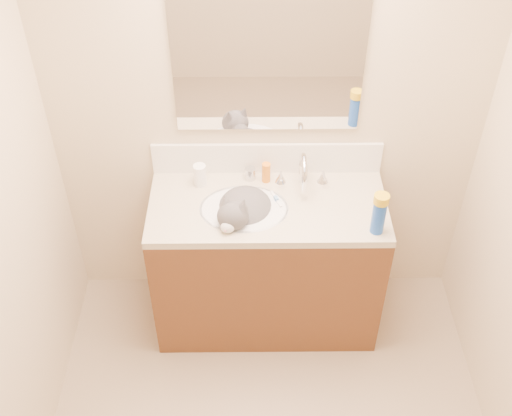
{
  "coord_description": "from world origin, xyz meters",
  "views": [
    {
      "loc": [
        -0.08,
        -1.44,
        2.99
      ],
      "look_at": [
        -0.06,
        0.92,
        0.88
      ],
      "focal_mm": 45.0,
      "sensor_mm": 36.0,
      "label": 1
    }
  ],
  "objects_px": {
    "silver_jar": "(250,174)",
    "spray_can": "(378,217)",
    "vanity_cabinet": "(267,266)",
    "faucet": "(303,174)",
    "basin": "(244,219)",
    "amber_bottle": "(266,172)",
    "cat": "(243,213)",
    "pill_bottle": "(200,175)"
  },
  "relations": [
    {
      "from": "vanity_cabinet",
      "to": "pill_bottle",
      "type": "relative_size",
      "value": 10.03
    },
    {
      "from": "silver_jar",
      "to": "basin",
      "type": "bearing_deg",
      "value": -97.66
    },
    {
      "from": "spray_can",
      "to": "faucet",
      "type": "bearing_deg",
      "value": 135.05
    },
    {
      "from": "silver_jar",
      "to": "spray_can",
      "type": "bearing_deg",
      "value": -33.78
    },
    {
      "from": "pill_bottle",
      "to": "silver_jar",
      "type": "xyz_separation_m",
      "value": [
        0.26,
        0.04,
        -0.03
      ]
    },
    {
      "from": "spray_can",
      "to": "basin",
      "type": "bearing_deg",
      "value": 165.22
    },
    {
      "from": "vanity_cabinet",
      "to": "cat",
      "type": "distance_m",
      "value": 0.44
    },
    {
      "from": "pill_bottle",
      "to": "spray_can",
      "type": "distance_m",
      "value": 0.94
    },
    {
      "from": "vanity_cabinet",
      "to": "amber_bottle",
      "type": "relative_size",
      "value": 10.87
    },
    {
      "from": "silver_jar",
      "to": "pill_bottle",
      "type": "bearing_deg",
      "value": -170.55
    },
    {
      "from": "silver_jar",
      "to": "spray_can",
      "type": "xyz_separation_m",
      "value": [
        0.6,
        -0.4,
        0.06
      ]
    },
    {
      "from": "vanity_cabinet",
      "to": "faucet",
      "type": "relative_size",
      "value": 4.29
    },
    {
      "from": "cat",
      "to": "silver_jar",
      "type": "height_order",
      "value": "cat"
    },
    {
      "from": "pill_bottle",
      "to": "cat",
      "type": "bearing_deg",
      "value": -41.34
    },
    {
      "from": "faucet",
      "to": "spray_can",
      "type": "xyz_separation_m",
      "value": [
        0.34,
        -0.33,
        0.0
      ]
    },
    {
      "from": "cat",
      "to": "amber_bottle",
      "type": "relative_size",
      "value": 4.02
    },
    {
      "from": "faucet",
      "to": "silver_jar",
      "type": "distance_m",
      "value": 0.28
    },
    {
      "from": "basin",
      "to": "vanity_cabinet",
      "type": "bearing_deg",
      "value": 14.04
    },
    {
      "from": "vanity_cabinet",
      "to": "basin",
      "type": "xyz_separation_m",
      "value": [
        -0.12,
        -0.03,
        0.38
      ]
    },
    {
      "from": "amber_bottle",
      "to": "cat",
      "type": "bearing_deg",
      "value": -118.36
    },
    {
      "from": "vanity_cabinet",
      "to": "spray_can",
      "type": "height_order",
      "value": "spray_can"
    },
    {
      "from": "cat",
      "to": "amber_bottle",
      "type": "xyz_separation_m",
      "value": [
        0.12,
        0.22,
        0.08
      ]
    },
    {
      "from": "silver_jar",
      "to": "spray_can",
      "type": "distance_m",
      "value": 0.73
    },
    {
      "from": "cat",
      "to": "pill_bottle",
      "type": "height_order",
      "value": "cat"
    },
    {
      "from": "basin",
      "to": "faucet",
      "type": "height_order",
      "value": "faucet"
    },
    {
      "from": "faucet",
      "to": "spray_can",
      "type": "height_order",
      "value": "faucet"
    },
    {
      "from": "vanity_cabinet",
      "to": "silver_jar",
      "type": "bearing_deg",
      "value": 113.17
    },
    {
      "from": "basin",
      "to": "cat",
      "type": "distance_m",
      "value": 0.04
    },
    {
      "from": "silver_jar",
      "to": "amber_bottle",
      "type": "distance_m",
      "value": 0.09
    },
    {
      "from": "basin",
      "to": "amber_bottle",
      "type": "relative_size",
      "value": 4.07
    },
    {
      "from": "basin",
      "to": "amber_bottle",
      "type": "bearing_deg",
      "value": 62.09
    },
    {
      "from": "silver_jar",
      "to": "amber_bottle",
      "type": "height_order",
      "value": "amber_bottle"
    },
    {
      "from": "vanity_cabinet",
      "to": "pill_bottle",
      "type": "distance_m",
      "value": 0.64
    },
    {
      "from": "cat",
      "to": "amber_bottle",
      "type": "height_order",
      "value": "cat"
    },
    {
      "from": "amber_bottle",
      "to": "pill_bottle",
      "type": "bearing_deg",
      "value": -176.03
    },
    {
      "from": "amber_bottle",
      "to": "spray_can",
      "type": "height_order",
      "value": "spray_can"
    },
    {
      "from": "cat",
      "to": "silver_jar",
      "type": "bearing_deg",
      "value": 104.28
    },
    {
      "from": "basin",
      "to": "faucet",
      "type": "relative_size",
      "value": 1.61
    },
    {
      "from": "silver_jar",
      "to": "amber_bottle",
      "type": "bearing_deg",
      "value": -13.11
    },
    {
      "from": "amber_bottle",
      "to": "spray_can",
      "type": "relative_size",
      "value": 0.63
    },
    {
      "from": "cat",
      "to": "spray_can",
      "type": "distance_m",
      "value": 0.67
    },
    {
      "from": "basin",
      "to": "pill_bottle",
      "type": "bearing_deg",
      "value": 139.62
    }
  ]
}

